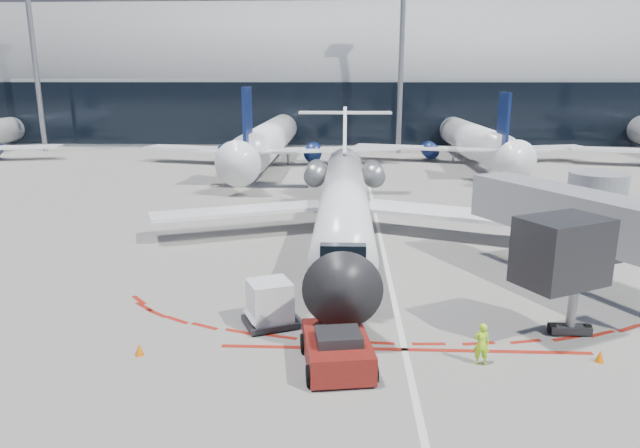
{
  "coord_description": "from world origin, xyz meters",
  "views": [
    {
      "loc": [
        -2.33,
        -31.36,
        9.95
      ],
      "look_at": [
        -3.67,
        -1.25,
        2.27
      ],
      "focal_mm": 32.0,
      "sensor_mm": 36.0,
      "label": 1
    }
  ],
  "objects_px": {
    "ramp_worker": "(481,344)",
    "uld_container": "(270,304)",
    "regional_jet": "(344,198)",
    "pushback_tug": "(337,349)"
  },
  "relations": [
    {
      "from": "pushback_tug",
      "to": "ramp_worker",
      "type": "xyz_separation_m",
      "value": [
        5.14,
        0.36,
        0.15
      ]
    },
    {
      "from": "pushback_tug",
      "to": "regional_jet",
      "type": "bearing_deg",
      "value": 80.64
    },
    {
      "from": "pushback_tug",
      "to": "ramp_worker",
      "type": "bearing_deg",
      "value": -4.77
    },
    {
      "from": "pushback_tug",
      "to": "uld_container",
      "type": "distance_m",
      "value": 4.38
    },
    {
      "from": "regional_jet",
      "to": "ramp_worker",
      "type": "bearing_deg",
      "value": -73.55
    },
    {
      "from": "regional_jet",
      "to": "uld_container",
      "type": "bearing_deg",
      "value": -102.18
    },
    {
      "from": "pushback_tug",
      "to": "uld_container",
      "type": "height_order",
      "value": "uld_container"
    },
    {
      "from": "ramp_worker",
      "to": "uld_container",
      "type": "xyz_separation_m",
      "value": [
        -7.96,
        2.97,
        0.16
      ]
    },
    {
      "from": "uld_container",
      "to": "pushback_tug",
      "type": "bearing_deg",
      "value": -73.7
    },
    {
      "from": "regional_jet",
      "to": "uld_container",
      "type": "distance_m",
      "value": 14.28
    }
  ]
}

